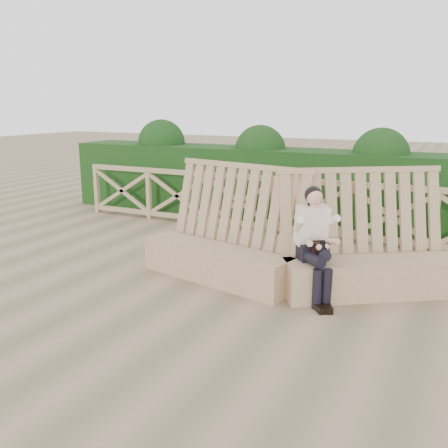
% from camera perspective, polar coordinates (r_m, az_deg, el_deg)
% --- Properties ---
extents(ground, '(60.00, 60.00, 0.00)m').
position_cam_1_polar(ground, '(6.32, 0.24, -8.94)').
color(ground, brown).
rests_on(ground, ground).
extents(bench, '(4.37, 1.94, 1.62)m').
position_cam_1_polar(bench, '(6.82, 7.83, -3.73)').
color(bench, olive).
rests_on(bench, ground).
extents(woman, '(0.72, 0.84, 1.43)m').
position_cam_1_polar(woman, '(6.33, 10.33, -1.70)').
color(woman, black).
rests_on(woman, ground).
extents(guardrail, '(10.10, 0.09, 1.10)m').
position_cam_1_polar(guardrail, '(9.31, 9.79, 1.79)').
color(guardrail, '#8F7553').
rests_on(guardrail, ground).
extents(hedge, '(12.00, 1.20, 1.50)m').
position_cam_1_polar(hedge, '(10.41, 11.75, 4.05)').
color(hedge, black).
rests_on(hedge, ground).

